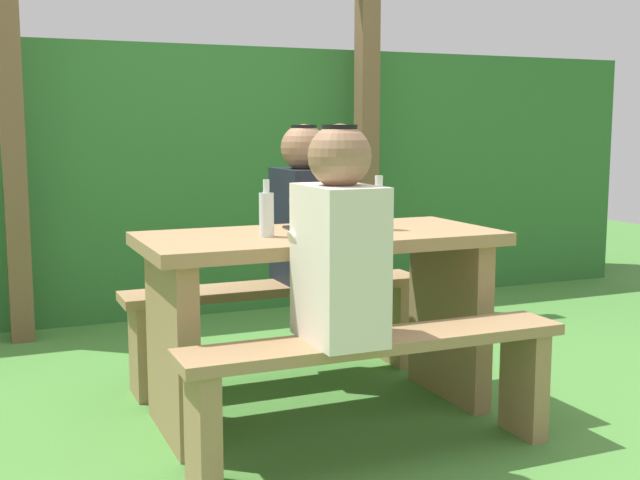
# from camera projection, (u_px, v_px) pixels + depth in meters

# --- Properties ---
(ground_plane) EXTENTS (12.00, 12.00, 0.00)m
(ground_plane) POSITION_uv_depth(u_px,v_px,m) (320.00, 414.00, 3.31)
(ground_plane) COLOR #4B8738
(hedge_backdrop) EXTENTS (6.40, 0.88, 1.64)m
(hedge_backdrop) POSITION_uv_depth(u_px,v_px,m) (179.00, 178.00, 5.33)
(hedge_backdrop) COLOR #306D2F
(hedge_backdrop) RESTS_ON ground_plane
(pergola_post_left) EXTENTS (0.12, 0.12, 2.05)m
(pergola_post_left) POSITION_uv_depth(u_px,v_px,m) (13.00, 151.00, 4.30)
(pergola_post_left) COLOR brown
(pergola_post_left) RESTS_ON ground_plane
(pergola_post_right) EXTENTS (0.12, 0.12, 2.05)m
(pergola_post_right) POSITION_uv_depth(u_px,v_px,m) (366.00, 147.00, 5.11)
(pergola_post_right) COLOR brown
(pergola_post_right) RESTS_ON ground_plane
(picnic_table) EXTENTS (1.40, 0.64, 0.74)m
(picnic_table) POSITION_uv_depth(u_px,v_px,m) (320.00, 292.00, 3.24)
(picnic_table) COLOR #9E7A51
(picnic_table) RESTS_ON ground_plane
(bench_near) EXTENTS (1.40, 0.24, 0.45)m
(bench_near) POSITION_uv_depth(u_px,v_px,m) (377.00, 372.00, 2.81)
(bench_near) COLOR #9E7A51
(bench_near) RESTS_ON ground_plane
(bench_far) EXTENTS (1.40, 0.24, 0.45)m
(bench_far) POSITION_uv_depth(u_px,v_px,m) (277.00, 311.00, 3.73)
(bench_far) COLOR #9E7A51
(bench_far) RESTS_ON ground_plane
(person_white_shirt) EXTENTS (0.25, 0.35, 0.72)m
(person_white_shirt) POSITION_uv_depth(u_px,v_px,m) (339.00, 242.00, 2.69)
(person_white_shirt) COLOR silver
(person_white_shirt) RESTS_ON bench_near
(person_black_coat) EXTENTS (0.25, 0.35, 0.72)m
(person_black_coat) POSITION_uv_depth(u_px,v_px,m) (304.00, 210.00, 3.71)
(person_black_coat) COLOR black
(person_black_coat) RESTS_ON bench_far
(drinking_glass) EXTENTS (0.08, 0.08, 0.10)m
(drinking_glass) POSITION_uv_depth(u_px,v_px,m) (372.00, 215.00, 3.39)
(drinking_glass) COLOR silver
(drinking_glass) RESTS_ON picnic_table
(bottle_left) EXTENTS (0.06, 0.06, 0.22)m
(bottle_left) POSITION_uv_depth(u_px,v_px,m) (266.00, 213.00, 3.07)
(bottle_left) COLOR silver
(bottle_left) RESTS_ON picnic_table
(bottle_right) EXTENTS (0.06, 0.06, 0.22)m
(bottle_right) POSITION_uv_depth(u_px,v_px,m) (379.00, 207.00, 3.28)
(bottle_right) COLOR silver
(bottle_right) RESTS_ON picnic_table
(cell_phone) EXTENTS (0.08, 0.14, 0.01)m
(cell_phone) POSITION_uv_depth(u_px,v_px,m) (296.00, 228.00, 3.29)
(cell_phone) COLOR black
(cell_phone) RESTS_ON picnic_table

